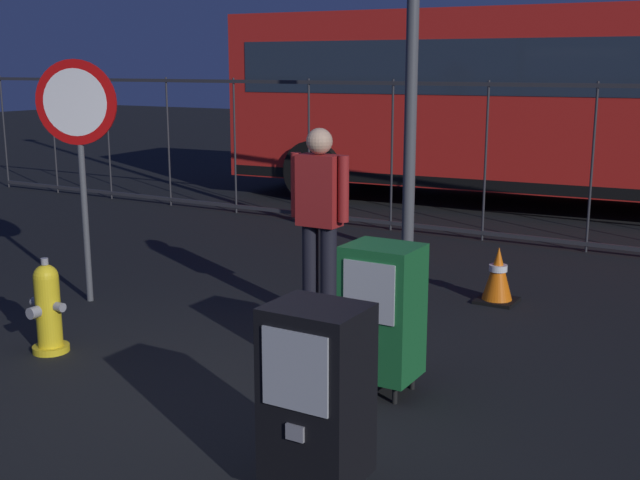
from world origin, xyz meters
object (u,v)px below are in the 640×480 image
at_px(newspaper_box_primary, 317,392).
at_px(pedestrian, 319,214).
at_px(traffic_cone, 498,275).
at_px(stop_sign, 78,130).
at_px(fire_hydrant, 48,308).
at_px(newspaper_box_secondary, 382,311).
at_px(bus_near, 565,97).

xyz_separation_m(newspaper_box_primary, pedestrian, (-1.44, 2.48, 0.38)).
bearing_deg(traffic_cone, stop_sign, -150.12).
xyz_separation_m(fire_hydrant, stop_sign, (-0.77, 1.13, 1.25)).
relative_size(fire_hydrant, newspaper_box_secondary, 0.73).
bearing_deg(newspaper_box_secondary, stop_sign, 170.99).
relative_size(fire_hydrant, traffic_cone, 1.41).
bearing_deg(pedestrian, traffic_cone, 49.87).
xyz_separation_m(stop_sign, traffic_cone, (3.33, 1.91, -1.34)).
relative_size(newspaper_box_primary, bus_near, 0.10).
distance_m(newspaper_box_primary, newspaper_box_secondary, 1.42).
bearing_deg(newspaper_box_primary, newspaper_box_secondary, 102.71).
distance_m(pedestrian, bus_near, 6.94).
bearing_deg(traffic_cone, newspaper_box_primary, -85.48).
relative_size(fire_hydrant, pedestrian, 0.45).
relative_size(pedestrian, bus_near, 0.16).
height_order(newspaper_box_primary, newspaper_box_secondary, same).
bearing_deg(bus_near, pedestrian, -97.21).
bearing_deg(pedestrian, newspaper_box_primary, -59.81).
bearing_deg(fire_hydrant, newspaper_box_primary, -15.25).
bearing_deg(stop_sign, bus_near, 71.43).
bearing_deg(stop_sign, pedestrian, 14.41).
xyz_separation_m(fire_hydrant, pedestrian, (1.42, 1.70, 0.60)).
height_order(stop_sign, bus_near, bus_near).
height_order(traffic_cone, bus_near, bus_near).
height_order(fire_hydrant, stop_sign, stop_sign).
bearing_deg(bus_near, newspaper_box_secondary, -88.79).
distance_m(newspaper_box_primary, bus_near, 9.50).
bearing_deg(bus_near, traffic_cone, -86.15).
bearing_deg(fire_hydrant, traffic_cone, 49.95).
bearing_deg(newspaper_box_primary, bus_near, 96.86).
relative_size(newspaper_box_secondary, traffic_cone, 1.92).
height_order(newspaper_box_secondary, pedestrian, pedestrian).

